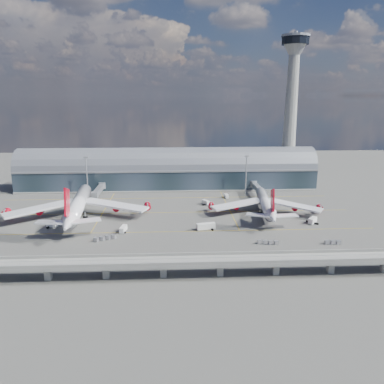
{
  "coord_description": "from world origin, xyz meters",
  "views": [
    {
      "loc": [
        4.0,
        -175.8,
        61.97
      ],
      "look_at": [
        13.31,
        10.0,
        14.0
      ],
      "focal_mm": 35.0,
      "sensor_mm": 36.0,
      "label": 1
    }
  ],
  "objects_px": {
    "airliner_right": "(265,204)",
    "service_truck_5": "(206,202)",
    "control_tower": "(291,111)",
    "cargo_train_0": "(105,238)",
    "floodlight_mast_right": "(246,174)",
    "service_truck_3": "(313,220)",
    "service_truck_0": "(123,229)",
    "cargo_train_2": "(333,242)",
    "service_truck_2": "(206,226)",
    "service_truck_1": "(52,225)",
    "airliner_left": "(78,205)",
    "service_truck_4": "(226,196)",
    "floodlight_mast_left": "(87,176)",
    "cargo_train_1": "(268,242)"
  },
  "relations": [
    {
      "from": "cargo_train_2",
      "to": "service_truck_1",
      "type": "bearing_deg",
      "value": 71.57
    },
    {
      "from": "airliner_right",
      "to": "service_truck_1",
      "type": "height_order",
      "value": "airliner_right"
    },
    {
      "from": "cargo_train_2",
      "to": "airliner_left",
      "type": "bearing_deg",
      "value": 64.22
    },
    {
      "from": "floodlight_mast_left",
      "to": "service_truck_1",
      "type": "bearing_deg",
      "value": -95.2
    },
    {
      "from": "service_truck_2",
      "to": "cargo_train_1",
      "type": "xyz_separation_m",
      "value": [
        25.11,
        -19.13,
        -0.87
      ]
    },
    {
      "from": "service_truck_3",
      "to": "service_truck_4",
      "type": "relative_size",
      "value": 1.38
    },
    {
      "from": "cargo_train_1",
      "to": "floodlight_mast_right",
      "type": "bearing_deg",
      "value": -13.71
    },
    {
      "from": "control_tower",
      "to": "service_truck_3",
      "type": "relative_size",
      "value": 16.58
    },
    {
      "from": "airliner_left",
      "to": "cargo_train_2",
      "type": "distance_m",
      "value": 125.34
    },
    {
      "from": "airliner_left",
      "to": "service_truck_5",
      "type": "bearing_deg",
      "value": 11.1
    },
    {
      "from": "airliner_right",
      "to": "service_truck_5",
      "type": "xyz_separation_m",
      "value": [
        -30.73,
        18.56,
        -4.03
      ]
    },
    {
      "from": "service_truck_1",
      "to": "service_truck_5",
      "type": "xyz_separation_m",
      "value": [
        77.78,
        35.68,
        -0.21
      ]
    },
    {
      "from": "airliner_left",
      "to": "cargo_train_0",
      "type": "bearing_deg",
      "value": -65.29
    },
    {
      "from": "service_truck_3",
      "to": "cargo_train_2",
      "type": "height_order",
      "value": "service_truck_3"
    },
    {
      "from": "airliner_right",
      "to": "service_truck_0",
      "type": "xyz_separation_m",
      "value": [
        -73.34,
        -24.75,
        -3.94
      ]
    },
    {
      "from": "floodlight_mast_right",
      "to": "service_truck_0",
      "type": "relative_size",
      "value": 3.84
    },
    {
      "from": "control_tower",
      "to": "airliner_right",
      "type": "relative_size",
      "value": 1.59
    },
    {
      "from": "control_tower",
      "to": "service_truck_3",
      "type": "bearing_deg",
      "value": -97.99
    },
    {
      "from": "airliner_right",
      "to": "service_truck_5",
      "type": "bearing_deg",
      "value": 155.63
    },
    {
      "from": "service_truck_1",
      "to": "service_truck_3",
      "type": "bearing_deg",
      "value": -70.23
    },
    {
      "from": "floodlight_mast_right",
      "to": "cargo_train_0",
      "type": "distance_m",
      "value": 107.39
    },
    {
      "from": "control_tower",
      "to": "cargo_train_0",
      "type": "height_order",
      "value": "control_tower"
    },
    {
      "from": "cargo_train_0",
      "to": "cargo_train_2",
      "type": "height_order",
      "value": "cargo_train_0"
    },
    {
      "from": "cargo_train_1",
      "to": "control_tower",
      "type": "bearing_deg",
      "value": -29.98
    },
    {
      "from": "service_truck_0",
      "to": "cargo_train_2",
      "type": "bearing_deg",
      "value": -2.74
    },
    {
      "from": "service_truck_2",
      "to": "service_truck_3",
      "type": "relative_size",
      "value": 1.48
    },
    {
      "from": "airliner_right",
      "to": "service_truck_2",
      "type": "height_order",
      "value": "airliner_right"
    },
    {
      "from": "floodlight_mast_right",
      "to": "service_truck_1",
      "type": "relative_size",
      "value": 4.56
    },
    {
      "from": "floodlight_mast_right",
      "to": "service_truck_3",
      "type": "bearing_deg",
      "value": -67.82
    },
    {
      "from": "floodlight_mast_right",
      "to": "service_truck_3",
      "type": "height_order",
      "value": "floodlight_mast_right"
    },
    {
      "from": "floodlight_mast_left",
      "to": "service_truck_2",
      "type": "relative_size",
      "value": 2.79
    },
    {
      "from": "floodlight_mast_left",
      "to": "airliner_left",
      "type": "relative_size",
      "value": 0.32
    },
    {
      "from": "service_truck_5",
      "to": "cargo_train_1",
      "type": "distance_m",
      "value": 65.3
    },
    {
      "from": "service_truck_2",
      "to": "service_truck_3",
      "type": "bearing_deg",
      "value": -94.66
    },
    {
      "from": "floodlight_mast_right",
      "to": "service_truck_3",
      "type": "distance_m",
      "value": 62.42
    },
    {
      "from": "airliner_right",
      "to": "service_truck_0",
      "type": "relative_size",
      "value": 9.66
    },
    {
      "from": "service_truck_3",
      "to": "cargo_train_1",
      "type": "relative_size",
      "value": 0.66
    },
    {
      "from": "control_tower",
      "to": "floodlight_mast_left",
      "type": "height_order",
      "value": "control_tower"
    },
    {
      "from": "airliner_right",
      "to": "cargo_train_0",
      "type": "height_order",
      "value": "airliner_right"
    },
    {
      "from": "floodlight_mast_right",
      "to": "cargo_train_0",
      "type": "bearing_deg",
      "value": -136.06
    },
    {
      "from": "service_truck_5",
      "to": "cargo_train_1",
      "type": "relative_size",
      "value": 0.58
    },
    {
      "from": "cargo_train_2",
      "to": "floodlight_mast_left",
      "type": "bearing_deg",
      "value": 49.3
    },
    {
      "from": "floodlight_mast_right",
      "to": "airliner_left",
      "type": "height_order",
      "value": "floodlight_mast_right"
    },
    {
      "from": "control_tower",
      "to": "service_truck_2",
      "type": "xyz_separation_m",
      "value": [
        -65.92,
        -91.11,
        -49.96
      ]
    },
    {
      "from": "floodlight_mast_right",
      "to": "cargo_train_2",
      "type": "distance_m",
      "value": 87.54
    },
    {
      "from": "service_truck_4",
      "to": "floodlight_mast_left",
      "type": "bearing_deg",
      "value": 168.57
    },
    {
      "from": "control_tower",
      "to": "cargo_train_2",
      "type": "xyz_separation_m",
      "value": [
        -12.97,
        -111.75,
        -50.81
      ]
    },
    {
      "from": "service_truck_0",
      "to": "cargo_train_1",
      "type": "bearing_deg",
      "value": -6.51
    },
    {
      "from": "service_truck_1",
      "to": "cargo_train_2",
      "type": "height_order",
      "value": "service_truck_1"
    },
    {
      "from": "floodlight_mast_left",
      "to": "service_truck_1",
      "type": "distance_m",
      "value": 57.8
    }
  ]
}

